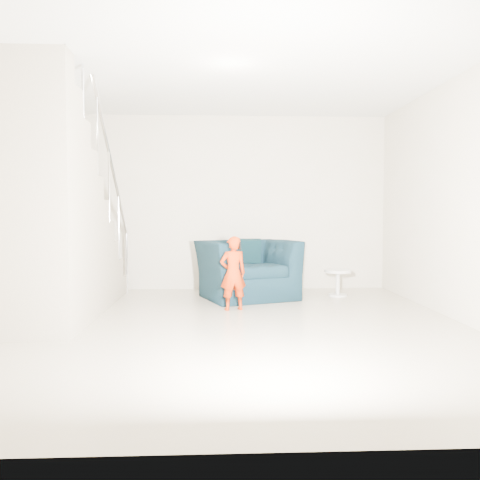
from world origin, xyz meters
The scene contains 12 objects.
floor centered at (0.00, 0.00, 0.00)m, with size 5.50×5.50×0.00m, color tan.
ceiling centered at (0.00, 0.00, 2.70)m, with size 5.50×5.50×0.00m, color silver.
back_wall centered at (0.00, 2.75, 1.35)m, with size 5.00×5.00×0.00m, color #BFB49B.
front_wall centered at (0.00, -2.75, 1.35)m, with size 5.00×5.00×0.00m, color #BFB49B.
right_wall centered at (2.50, 0.00, 1.35)m, with size 5.50×5.50×0.00m, color #BFB49B.
armchair centered at (0.28, 1.87, 0.40)m, with size 1.24×1.08×0.81m, color black.
toddler centered at (0.06, 0.99, 0.45)m, with size 0.33×0.22×0.91m, color #A72905.
side_table centered at (1.59, 1.96, 0.26)m, with size 0.38×0.38×0.38m.
staircase centered at (-2.00, 0.55, 0.95)m, with size 1.02×3.03×3.62m.
cushion centered at (0.31, 2.13, 0.64)m, with size 0.36×0.10×0.34m, color black.
throw centered at (-0.22, 1.87, 0.51)m, with size 0.05×0.48×0.54m, color black.
phone centered at (0.14, 0.96, 0.79)m, with size 0.02×0.05×0.10m, color black.
Camera 1 is at (-0.15, -5.19, 1.19)m, focal length 38.00 mm.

